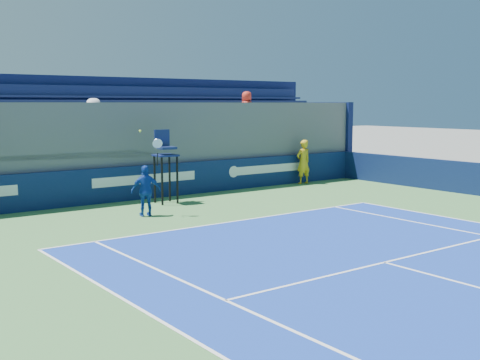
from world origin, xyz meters
TOP-DOWN VIEW (x-y plane):
  - ball_person at (7.16, 16.69)m, footprint 0.69×0.47m
  - back_hoarding at (0.00, 17.10)m, footprint 20.40×0.21m
  - umpire_chair at (0.12, 15.84)m, footprint 0.74×0.74m
  - tennis_player at (-1.52, 14.14)m, footprint 0.96×0.63m
  - stadium_seating at (0.01, 19.15)m, footprint 21.00×4.05m

SIDE VIEW (x-z plane):
  - back_hoarding at x=0.00m, z-range 0.00..1.20m
  - tennis_player at x=-1.52m, z-range -0.51..2.07m
  - ball_person at x=7.16m, z-range 0.01..1.85m
  - umpire_chair at x=0.12m, z-range 0.29..2.77m
  - stadium_seating at x=0.01m, z-range -0.37..4.03m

